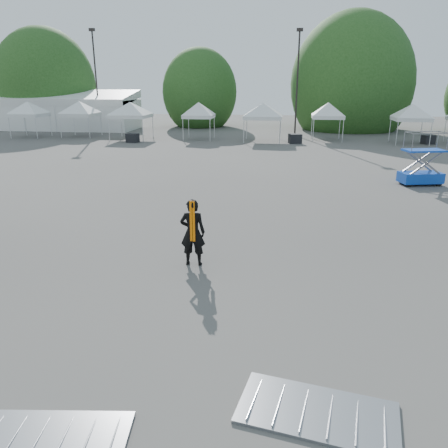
# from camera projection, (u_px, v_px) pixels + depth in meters

# --- Properties ---
(ground) EXTENTS (120.00, 120.00, 0.00)m
(ground) POSITION_uv_depth(u_px,v_px,m) (216.00, 254.00, 13.45)
(ground) COLOR #474442
(ground) RESTS_ON ground
(marquee) EXTENTS (15.00, 6.25, 4.23)m
(marquee) POSITION_uv_depth(u_px,v_px,m) (68.00, 111.00, 48.60)
(marquee) COLOR white
(marquee) RESTS_ON ground
(light_pole_west) EXTENTS (0.60, 0.25, 10.30)m
(light_pole_west) POSITION_uv_depth(u_px,v_px,m) (96.00, 75.00, 45.97)
(light_pole_west) COLOR black
(light_pole_west) RESTS_ON ground
(light_pole_east) EXTENTS (0.60, 0.25, 9.80)m
(light_pole_east) POSITION_uv_depth(u_px,v_px,m) (298.00, 77.00, 41.50)
(light_pole_east) COLOR black
(light_pole_east) RESTS_ON ground
(tree_far_w) EXTENTS (4.80, 4.80, 7.30)m
(tree_far_w) POSITION_uv_depth(u_px,v_px,m) (46.00, 87.00, 51.14)
(tree_far_w) COLOR #382314
(tree_far_w) RESTS_ON ground
(tree_mid_w) EXTENTS (4.16, 4.16, 6.33)m
(tree_mid_w) POSITION_uv_depth(u_px,v_px,m) (200.00, 92.00, 50.93)
(tree_mid_w) COLOR #382314
(tree_mid_w) RESTS_ON ground
(tree_mid_e) EXTENTS (5.12, 5.12, 7.79)m
(tree_mid_e) POSITION_uv_depth(u_px,v_px,m) (351.00, 84.00, 47.55)
(tree_mid_e) COLOR #382314
(tree_mid_e) RESTS_ON ground
(tent_a) EXTENTS (4.03, 4.03, 3.88)m
(tent_a) POSITION_uv_depth(u_px,v_px,m) (28.00, 104.00, 41.05)
(tent_a) COLOR silver
(tent_a) RESTS_ON ground
(tent_b) EXTENTS (4.29, 4.29, 3.88)m
(tent_b) POSITION_uv_depth(u_px,v_px,m) (79.00, 104.00, 41.52)
(tent_b) COLOR silver
(tent_b) RESTS_ON ground
(tent_c) EXTENTS (4.72, 4.72, 3.88)m
(tent_c) POSITION_uv_depth(u_px,v_px,m) (130.00, 105.00, 39.78)
(tent_c) COLOR silver
(tent_c) RESTS_ON ground
(tent_d) EXTENTS (3.75, 3.75, 3.88)m
(tent_d) POSITION_uv_depth(u_px,v_px,m) (199.00, 105.00, 39.33)
(tent_d) COLOR silver
(tent_d) RESTS_ON ground
(tent_e) EXTENTS (4.67, 4.67, 3.88)m
(tent_e) POSITION_uv_depth(u_px,v_px,m) (263.00, 106.00, 38.28)
(tent_e) COLOR silver
(tent_e) RESTS_ON ground
(tent_f) EXTENTS (3.88, 3.88, 3.88)m
(tent_f) POSITION_uv_depth(u_px,v_px,m) (328.00, 106.00, 38.81)
(tent_f) COLOR silver
(tent_f) RESTS_ON ground
(tent_g) EXTENTS (4.06, 4.06, 3.88)m
(tent_g) POSITION_uv_depth(u_px,v_px,m) (413.00, 107.00, 36.61)
(tent_g) COLOR silver
(tent_g) RESTS_ON ground
(man) EXTENTS (0.74, 0.50, 1.97)m
(man) POSITION_uv_depth(u_px,v_px,m) (193.00, 232.00, 12.43)
(man) COLOR black
(man) RESTS_ON ground
(scissor_lift) EXTENTS (2.26, 1.49, 2.68)m
(scissor_lift) POSITION_uv_depth(u_px,v_px,m) (423.00, 159.00, 22.15)
(scissor_lift) COLOR #0C21A0
(scissor_lift) RESTS_ON ground
(barrier_left) EXTENTS (2.38, 1.39, 0.07)m
(barrier_left) POSITION_uv_depth(u_px,v_px,m) (51.00, 439.00, 6.46)
(barrier_left) COLOR #94969B
(barrier_left) RESTS_ON ground
(barrier_mid) EXTENTS (2.69, 1.69, 0.08)m
(barrier_mid) POSITION_uv_depth(u_px,v_px,m) (317.00, 412.00, 6.98)
(barrier_mid) COLOR #94969B
(barrier_mid) RESTS_ON ground
(crate_west) EXTENTS (1.09, 0.91, 0.77)m
(crate_west) POSITION_uv_depth(u_px,v_px,m) (133.00, 138.00, 38.18)
(crate_west) COLOR black
(crate_west) RESTS_ON ground
(crate_mid) EXTENTS (1.21, 1.06, 0.80)m
(crate_mid) POSITION_uv_depth(u_px,v_px,m) (295.00, 139.00, 37.59)
(crate_mid) COLOR black
(crate_mid) RESTS_ON ground
(crate_east) EXTENTS (1.18, 1.06, 0.75)m
(crate_east) POSITION_uv_depth(u_px,v_px,m) (428.00, 140.00, 37.20)
(crate_east) COLOR black
(crate_east) RESTS_ON ground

